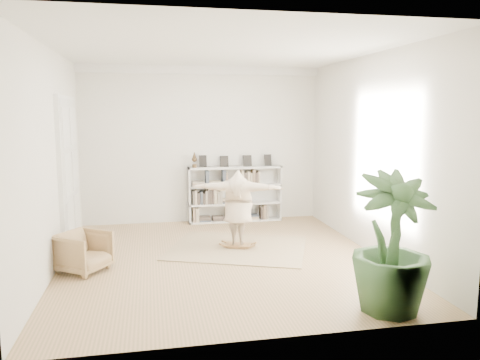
# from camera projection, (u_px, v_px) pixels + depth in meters

# --- Properties ---
(floor) EXTENTS (6.00, 6.00, 0.00)m
(floor) POSITION_uv_depth(u_px,v_px,m) (222.00, 259.00, 8.23)
(floor) COLOR olive
(floor) RESTS_ON ground
(room_shell) EXTENTS (6.00, 6.00, 6.00)m
(room_shell) POSITION_uv_depth(u_px,v_px,m) (201.00, 70.00, 10.59)
(room_shell) COLOR silver
(room_shell) RESTS_ON floor
(doors) EXTENTS (0.09, 1.78, 2.92)m
(doors) POSITION_uv_depth(u_px,v_px,m) (69.00, 175.00, 8.79)
(doors) COLOR white
(doors) RESTS_ON floor
(bookshelf) EXTENTS (2.20, 0.35, 1.64)m
(bookshelf) POSITION_uv_depth(u_px,v_px,m) (235.00, 195.00, 11.02)
(bookshelf) COLOR silver
(bookshelf) RESTS_ON floor
(armchair) EXTENTS (0.99, 0.98, 0.65)m
(armchair) POSITION_uv_depth(u_px,v_px,m) (83.00, 252.00, 7.55)
(armchair) COLOR tan
(armchair) RESTS_ON floor
(rug) EXTENTS (3.05, 2.77, 0.02)m
(rug) POSITION_uv_depth(u_px,v_px,m) (238.00, 248.00, 8.87)
(rug) COLOR tan
(rug) RESTS_ON floor
(rocker_board) EXTENTS (0.54, 0.43, 0.10)m
(rocker_board) POSITION_uv_depth(u_px,v_px,m) (238.00, 245.00, 8.87)
(rocker_board) COLOR olive
(rocker_board) RESTS_ON rug
(person) EXTENTS (1.79, 1.07, 1.41)m
(person) POSITION_uv_depth(u_px,v_px,m) (238.00, 206.00, 8.76)
(person) COLOR beige
(person) RESTS_ON rocker_board
(houseplant) EXTENTS (1.03, 1.03, 1.82)m
(houseplant) POSITION_uv_depth(u_px,v_px,m) (392.00, 243.00, 5.97)
(houseplant) COLOR #2E5028
(houseplant) RESTS_ON floor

